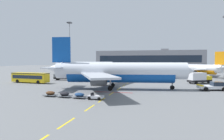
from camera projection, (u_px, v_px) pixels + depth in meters
The scene contains 12 objects.
ground at pixel (208, 85), 54.50m from camera, with size 400.00×400.00×0.00m, color slate.
apron_paint_markings at pixel (126, 84), 57.31m from camera, with size 8.00×98.49×0.01m.
airliner_foreground at pixel (118, 72), 47.06m from camera, with size 34.79×34.27×12.20m.
pushback_tug at pixel (213, 86), 45.15m from camera, with size 6.42×4.03×2.08m.
airliner_far_center at pixel (87, 65), 120.30m from camera, with size 33.53×32.97×11.77m.
airliner_far_right at pixel (192, 69), 84.39m from camera, with size 25.43×23.48×10.00m.
apron_shuttle_bus at pixel (30, 77), 60.17m from camera, with size 12.27×4.20×3.00m.
catering_truck at pixel (199, 78), 58.67m from camera, with size 7.19×5.79×3.14m.
fuel_service_truck at pixel (65, 75), 69.13m from camera, with size 7.38×4.08×3.14m.
baggage_train at pixel (72, 95), 35.90m from camera, with size 11.68×2.50×1.14m.
apron_light_mast_near at pixel (70, 42), 87.85m from camera, with size 1.80×1.80×23.26m.
terminal_satellite at pixel (149, 60), 164.17m from camera, with size 82.89×21.90×16.07m.
Camera 1 is at (27.74, -18.91, 6.61)m, focal length 32.47 mm.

